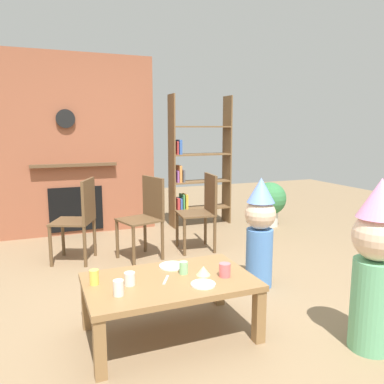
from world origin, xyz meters
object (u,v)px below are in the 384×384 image
dining_chair_left (81,215)px  dining_chair_middle (146,213)px  paper_cup_center (118,288)px  potted_plant_tall (270,201)px  paper_cup_near_left (184,268)px  bookshelf (196,168)px  paper_plate_rear (203,284)px  birthday_cake_slice (203,271)px  paper_cup_near_right (94,277)px  paper_cup_far_right (225,270)px  paper_plate_front (172,266)px  coffee_table (170,287)px  paper_cup_far_left (130,279)px  child_in_pink (260,230)px  child_with_cone_hat (376,261)px  dining_chair_right (203,207)px

dining_chair_left → dining_chair_middle: 0.70m
paper_cup_center → potted_plant_tall: bearing=42.5°
paper_cup_near_left → dining_chair_middle: (0.16, 1.60, 0.06)m
bookshelf → paper_plate_rear: bookshelf is taller
birthday_cake_slice → dining_chair_left: 1.92m
paper_cup_near_right → dining_chair_middle: size_ratio=0.11×
paper_cup_far_right → paper_plate_front: paper_cup_far_right is taller
paper_cup_far_right → coffee_table: bearing=165.1°
potted_plant_tall → bookshelf: bearing=153.8°
paper_cup_far_left → paper_plate_front: paper_cup_far_left is taller
child_in_pink → birthday_cake_slice: bearing=7.5°
paper_cup_near_right → paper_cup_far_left: bearing=-24.8°
coffee_table → paper_plate_front: 0.25m
paper_cup_center → paper_cup_far_left: size_ratio=1.14×
paper_cup_center → birthday_cake_slice: 0.63m
paper_cup_near_right → child_in_pink: (1.51, 0.41, 0.07)m
bookshelf → paper_cup_far_right: bearing=-108.6°
coffee_table → child_with_cone_hat: bearing=-29.1°
birthday_cake_slice → paper_cup_near_left: bearing=150.0°
paper_cup_near_right → dining_chair_left: size_ratio=0.11×
paper_cup_far_right → birthday_cake_slice: (-0.13, 0.08, -0.02)m
dining_chair_middle → child_with_cone_hat: bearing=94.0°
paper_plate_front → dining_chair_right: (0.89, 1.47, 0.10)m
birthday_cake_slice → bookshelf: bearing=68.7°
paper_cup_near_right → paper_plate_front: size_ratio=0.51×
paper_cup_far_right → child_in_pink: 0.89m
dining_chair_middle → potted_plant_tall: size_ratio=1.38×
paper_plate_front → coffee_table: bearing=-113.0°
coffee_table → paper_cup_center: paper_cup_center is taller
paper_cup_near_left → potted_plant_tall: (2.21, 2.29, -0.08)m
paper_cup_far_left → dining_chair_middle: size_ratio=0.10×
paper_cup_far_right → paper_plate_rear: size_ratio=0.58×
paper_cup_center → child_with_cone_hat: size_ratio=0.09×
potted_plant_tall → paper_cup_near_right: bearing=-141.4°
child_with_cone_hat → dining_chair_middle: size_ratio=1.25×
paper_cup_far_left → birthday_cake_slice: paper_cup_far_left is taller
paper_cup_far_right → potted_plant_tall: potted_plant_tall is taller
paper_cup_near_right → child_with_cone_hat: bearing=-24.3°
paper_cup_far_right → potted_plant_tall: (1.96, 2.45, -0.08)m
paper_cup_far_left → child_with_cone_hat: (1.44, -0.65, 0.14)m
birthday_cake_slice → paper_cup_far_right: bearing=-33.2°
dining_chair_left → bookshelf: bearing=-126.0°
paper_cup_near_right → dining_chair_right: size_ratio=0.11×
bookshelf → paper_cup_near_left: bookshelf is taller
paper_plate_rear → paper_cup_near_right: bearing=157.1°
birthday_cake_slice → child_with_cone_hat: bearing=-34.5°
paper_cup_far_left → potted_plant_tall: size_ratio=0.13×
paper_cup_far_right → potted_plant_tall: size_ratio=0.15×
child_with_cone_hat → child_in_pink: child_with_cone_hat is taller
paper_plate_rear → dining_chair_right: dining_chair_right is taller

